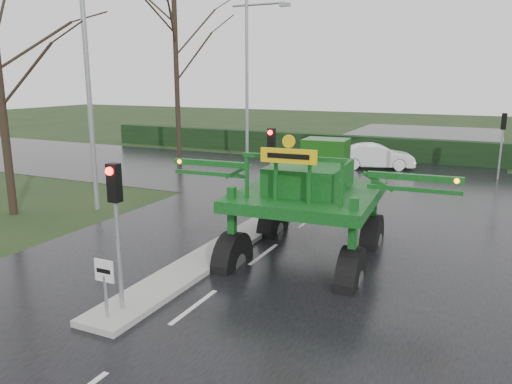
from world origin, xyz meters
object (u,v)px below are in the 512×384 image
at_px(traffic_signal_near, 116,206).
at_px(crop_sprayer, 235,186).
at_px(street_light_left_far, 251,67).
at_px(keep_left_sign, 105,279).
at_px(traffic_signal_far, 503,131).
at_px(street_light_left_near, 92,60).
at_px(white_sedan, 375,169).
at_px(traffic_signal_mid, 271,154).

distance_m(traffic_signal_near, crop_sprayer, 4.20).
height_order(street_light_left_far, crop_sprayer, street_light_left_far).
height_order(keep_left_sign, crop_sprayer, crop_sprayer).
distance_m(keep_left_sign, street_light_left_far, 23.11).
xyz_separation_m(keep_left_sign, traffic_signal_far, (7.80, 21.51, 1.53)).
bearing_deg(traffic_signal_far, street_light_left_far, 0.03).
distance_m(street_light_left_near, white_sedan, 17.54).
height_order(traffic_signal_near, traffic_signal_mid, same).
bearing_deg(keep_left_sign, crop_sprayer, 80.32).
bearing_deg(keep_left_sign, traffic_signal_mid, 90.00).
bearing_deg(white_sedan, street_light_left_far, 73.70).
height_order(traffic_signal_mid, traffic_signal_far, same).
relative_size(keep_left_sign, white_sedan, 0.30).
height_order(crop_sprayer, white_sedan, crop_sprayer).
bearing_deg(traffic_signal_mid, white_sedan, 84.89).
relative_size(street_light_left_far, white_sedan, 2.25).
xyz_separation_m(keep_left_sign, street_light_left_near, (-6.89, 7.50, 4.93)).
height_order(traffic_signal_mid, white_sedan, traffic_signal_mid).
bearing_deg(crop_sprayer, traffic_signal_near, -104.34).
relative_size(traffic_signal_near, traffic_signal_mid, 1.00).
relative_size(traffic_signal_far, street_light_left_far, 0.35).
relative_size(traffic_signal_near, crop_sprayer, 0.41).
bearing_deg(crop_sprayer, traffic_signal_mid, 96.64).
bearing_deg(crop_sprayer, keep_left_sign, -103.21).
height_order(traffic_signal_near, crop_sprayer, crop_sprayer).
bearing_deg(street_light_left_far, traffic_signal_near, -71.83).
xyz_separation_m(street_light_left_near, crop_sprayer, (7.68, -2.89, -3.70)).
height_order(traffic_signal_near, street_light_left_near, street_light_left_near).
bearing_deg(street_light_left_far, crop_sprayer, -65.55).
distance_m(traffic_signal_near, street_light_left_near, 10.40).
xyz_separation_m(traffic_signal_mid, white_sedan, (1.15, 12.90, -2.59)).
xyz_separation_m(keep_left_sign, white_sedan, (1.15, 21.89, -1.06)).
relative_size(keep_left_sign, crop_sprayer, 0.16).
distance_m(traffic_signal_far, street_light_left_far, 15.08).
bearing_deg(white_sedan, keep_left_sign, 157.93).
bearing_deg(keep_left_sign, traffic_signal_near, 90.00).
height_order(traffic_signal_near, street_light_left_far, street_light_left_far).
xyz_separation_m(traffic_signal_mid, traffic_signal_far, (7.80, 12.52, 0.00)).
xyz_separation_m(keep_left_sign, traffic_signal_mid, (0.00, 8.99, 1.53)).
bearing_deg(white_sedan, crop_sprayer, 159.73).
xyz_separation_m(traffic_signal_near, white_sedan, (1.15, 21.40, -2.59)).
height_order(traffic_signal_mid, crop_sprayer, crop_sprayer).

